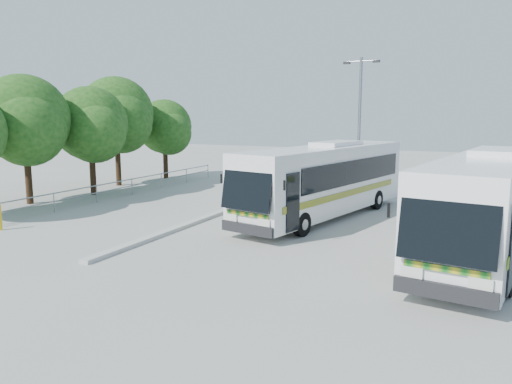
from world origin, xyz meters
The scene contains 11 objects.
ground centered at (0.00, 0.00, 0.00)m, with size 100.00×100.00×0.00m, color #A2A29C.
kerb_divider centered at (-2.30, 2.00, 0.07)m, with size 0.40×16.00×0.15m, color #B2B2AD.
railing centered at (-10.00, 4.00, 0.74)m, with size 0.06×22.00×1.00m.
tree_far_b centered at (-13.02, 1.20, 4.57)m, with size 5.33×5.03×6.96m.
tree_far_c centered at (-12.12, 5.10, 4.26)m, with size 4.97×4.69×6.49m.
tree_far_d centered at (-13.31, 8.80, 4.82)m, with size 5.62×5.30×7.33m.
tree_far_e centered at (-12.63, 13.30, 3.89)m, with size 4.54×4.28×5.92m.
coach_main centered at (2.58, 4.59, 1.84)m, with size 4.90×12.33×3.36m.
coach_adjacent centered at (9.56, 0.78, 1.89)m, with size 4.21×12.64×3.45m.
lamppost centered at (3.46, 7.27, 4.21)m, with size 1.86×0.41×7.62m.
bollard centered at (-9.04, -3.81, 0.56)m, with size 0.16×0.16×1.11m, color gold.
Camera 1 is at (9.51, -17.83, 4.90)m, focal length 35.00 mm.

